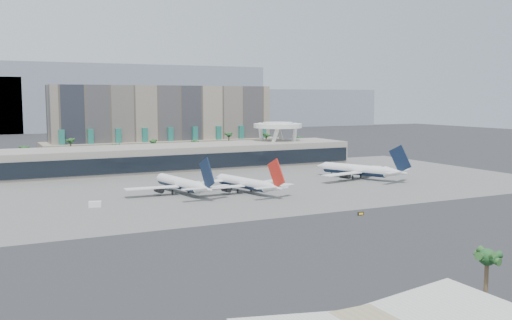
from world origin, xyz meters
name	(u,v)px	position (x,y,z in m)	size (l,w,h in m)	color
ground	(298,209)	(0.00, 0.00, 0.00)	(900.00, 900.00, 0.00)	#232326
apron_pad	(229,185)	(0.00, 55.00, 0.03)	(260.00, 130.00, 0.06)	#5B5B59
mountain_ridge	(99,103)	(27.88, 470.00, 29.89)	(680.00, 60.00, 70.00)	gray
hotel	(165,128)	(10.00, 174.41, 16.81)	(140.00, 30.00, 42.00)	gray
terminal	(184,156)	(0.00, 109.84, 6.52)	(170.00, 32.50, 14.50)	#A49C90
saucer_structure	(278,129)	(55.00, 116.00, 18.45)	(26.00, 26.00, 21.89)	white
palm_row	(175,143)	(7.00, 145.00, 10.50)	(157.80, 2.80, 13.10)	brown
airliner_left	(182,184)	(-24.06, 42.82, 3.79)	(41.78, 43.33, 15.04)	white
airliner_centre	(246,183)	(-1.98, 34.85, 3.58)	(38.98, 40.51, 14.18)	white
airliner_right	(359,170)	(57.08, 45.96, 4.00)	(41.71, 42.95, 15.85)	white
service_vehicle_a	(95,204)	(-57.27, 30.56, 0.96)	(3.93, 1.92, 1.92)	white
service_vehicle_b	(284,186)	(15.87, 38.23, 0.86)	(3.33, 1.91, 1.71)	silver
taxiway_sign	(361,214)	(11.66, -17.11, 0.47)	(2.10, 0.34, 0.96)	black
near_palm_a	(487,266)	(-17.01, -89.47, 7.89)	(6.00, 6.00, 10.70)	brown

